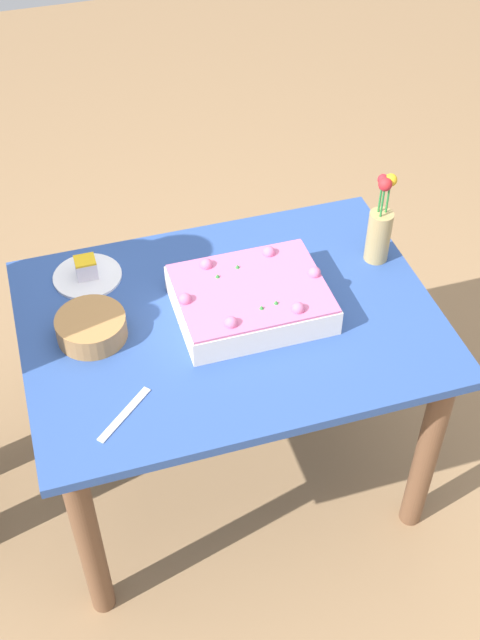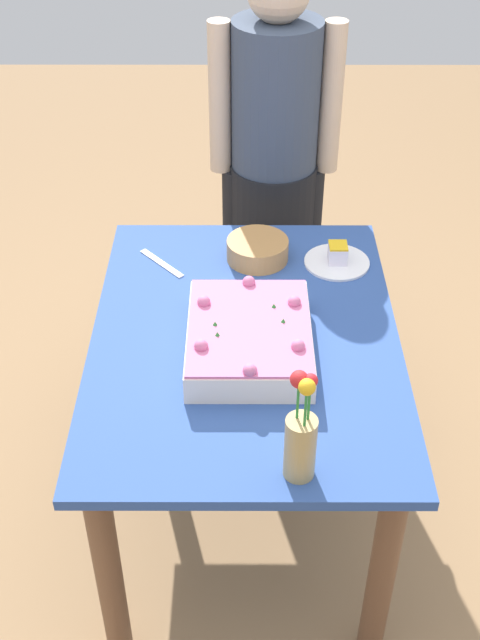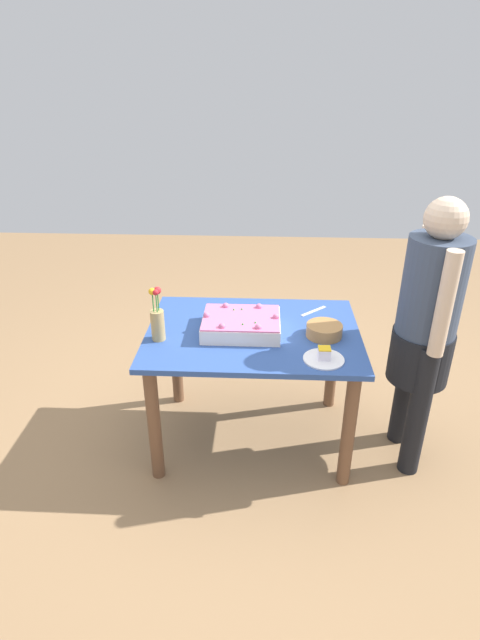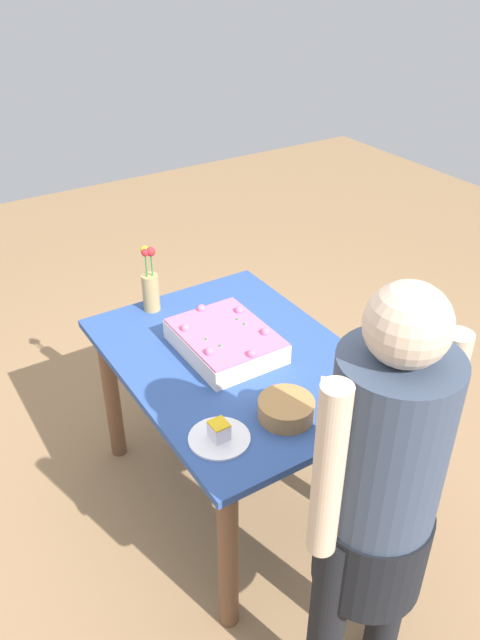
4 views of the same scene
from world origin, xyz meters
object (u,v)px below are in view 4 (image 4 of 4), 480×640
object	(u,v)px
serving_plate_with_slice	(219,435)
flower_vase	(150,287)
sheet_cake	(225,340)
person_standing	(379,496)
cake_knife	(348,382)
fruit_bowl	(286,409)

from	to	relation	value
serving_plate_with_slice	flower_vase	distance (m)	0.87
sheet_cake	person_standing	world-z (taller)	person_standing
cake_knife	serving_plate_with_slice	bearing A→B (deg)	48.37
cake_knife	person_standing	distance (m)	0.65
sheet_cake	fruit_bowl	bearing A→B (deg)	176.21
fruit_bowl	flower_vase	bearing A→B (deg)	5.20
cake_knife	person_standing	bearing A→B (deg)	103.62
flower_vase	fruit_bowl	size ratio (longest dim) A/B	1.55
sheet_cake	cake_knife	distance (m)	0.49
flower_vase	person_standing	size ratio (longest dim) A/B	0.20
cake_knife	sheet_cake	bearing A→B (deg)	-9.16
cake_knife	fruit_bowl	xyz separation A→B (m)	(-0.03, 0.30, 0.03)
person_standing	fruit_bowl	bearing A→B (deg)	-7.37
sheet_cake	serving_plate_with_slice	distance (m)	0.50
sheet_cake	person_standing	size ratio (longest dim) A/B	0.28
sheet_cake	cake_knife	size ratio (longest dim) A/B	2.12
sheet_cake	flower_vase	xyz separation A→B (m)	(0.43, 0.11, 0.07)
person_standing	sheet_cake	bearing A→B (deg)	-5.69
serving_plate_with_slice	fruit_bowl	size ratio (longest dim) A/B	1.06
cake_knife	person_standing	size ratio (longest dim) A/B	0.13
serving_plate_with_slice	sheet_cake	bearing A→B (deg)	-33.33
flower_vase	person_standing	world-z (taller)	person_standing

